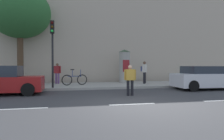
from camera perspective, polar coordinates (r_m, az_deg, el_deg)
ground_plane at (r=8.04m, az=5.62°, el=-9.37°), size 80.00×80.00×0.00m
sidewalk_curb at (r=14.79m, az=-2.72°, el=-4.24°), size 36.00×4.00×0.15m
lane_markings at (r=8.04m, az=5.62°, el=-9.34°), size 25.80×0.16×0.01m
building_backdrop at (r=19.84m, az=-5.13°, el=8.66°), size 36.00×5.00×8.12m
traffic_light at (r=12.86m, az=-16.13°, el=7.26°), size 0.24×0.45×3.98m
poster_column at (r=16.20m, az=3.49°, el=1.15°), size 0.95×0.95×2.59m
street_tree at (r=16.77m, az=-24.06°, el=14.16°), size 4.33×4.33×6.99m
pedestrian_in_red_top at (r=10.20m, az=5.01°, el=-2.21°), size 0.58×0.29×1.51m
pedestrian_in_light_jacket at (r=15.55m, az=8.88°, el=-0.08°), size 0.52×0.52×1.65m
pedestrian_near_pole at (r=15.76m, az=-14.85°, el=-0.50°), size 0.52×0.37×1.52m
bicycle_leaning at (r=14.30m, az=-10.27°, el=-2.58°), size 1.74×0.45×1.09m
parked_car_blue at (r=11.91m, az=-28.49°, el=-2.63°), size 4.06×1.87×1.47m
parked_car_dark at (r=14.12m, az=24.44°, el=-2.03°), size 4.15×2.04×1.45m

